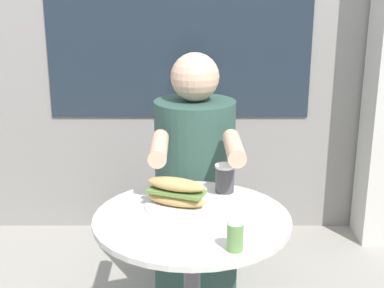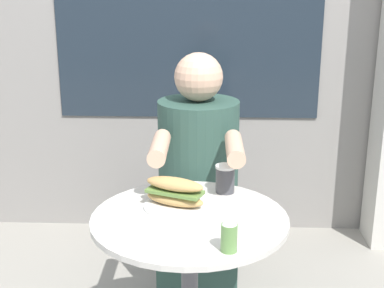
{
  "view_description": "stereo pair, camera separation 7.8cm",
  "coord_description": "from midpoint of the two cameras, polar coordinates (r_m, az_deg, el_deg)",
  "views": [
    {
      "loc": [
        0.0,
        -1.68,
        1.5
      ],
      "look_at": [
        0.0,
        0.2,
        0.92
      ],
      "focal_mm": 50.0,
      "sensor_mm": 36.0,
      "label": 1
    },
    {
      "loc": [
        0.08,
        -1.68,
        1.5
      ],
      "look_at": [
        0.0,
        0.2,
        0.92
      ],
      "focal_mm": 50.0,
      "sensor_mm": 36.0,
      "label": 2
    }
  ],
  "objects": [
    {
      "name": "condiment_bottle",
      "position": [
        1.61,
        3.22,
        -9.54
      ],
      "size": [
        0.05,
        0.05,
        0.11
      ],
      "color": "#66934C",
      "rests_on": "cafe_table"
    },
    {
      "name": "seated_diner",
      "position": [
        2.42,
        -0.62,
        -6.72
      ],
      "size": [
        0.36,
        0.64,
        1.21
      ],
      "rotation": [
        0.0,
        0.0,
        3.16
      ],
      "color": "#2D4C42",
      "rests_on": "ground_plane"
    },
    {
      "name": "diner_chair",
      "position": [
        2.74,
        -0.58,
        -3.89
      ],
      "size": [
        0.39,
        0.39,
        0.87
      ],
      "rotation": [
        0.0,
        0.0,
        3.16
      ],
      "color": "slate",
      "rests_on": "ground_plane"
    },
    {
      "name": "drink_cup",
      "position": [
        2.04,
        2.42,
        -3.67
      ],
      "size": [
        0.08,
        0.08,
        0.11
      ],
      "color": "#424247",
      "rests_on": "cafe_table"
    },
    {
      "name": "cafe_table",
      "position": [
        1.94,
        -1.18,
        -13.0
      ],
      "size": [
        0.68,
        0.68,
        0.72
      ],
      "color": "beige",
      "rests_on": "ground_plane"
    },
    {
      "name": "sandwich_on_plate",
      "position": [
        1.91,
        -2.88,
        -5.43
      ],
      "size": [
        0.23,
        0.23,
        0.11
      ],
      "rotation": [
        0.0,
        0.0,
        -0.37
      ],
      "color": "white",
      "rests_on": "cafe_table"
    }
  ]
}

